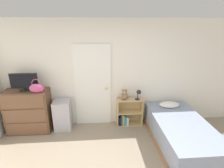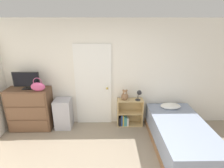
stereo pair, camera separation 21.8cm
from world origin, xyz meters
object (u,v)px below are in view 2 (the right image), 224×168
object	(u,v)px
handbag	(38,86)
tv	(26,80)
teddy_bear	(125,95)
dresser	(31,109)
bookshelf	(128,115)
bed	(180,136)
storage_bin	(63,113)
desk_lamp	(139,94)

from	to	relation	value
handbag	tv	bearing A→B (deg)	154.47
teddy_bear	dresser	bearing A→B (deg)	-177.62
handbag	bookshelf	world-z (taller)	handbag
handbag	bed	size ratio (longest dim) A/B	0.16
storage_bin	desk_lamp	distance (m)	1.89
storage_bin	bookshelf	distance (m)	1.57
handbag	storage_bin	world-z (taller)	handbag
storage_bin	desk_lamp	size ratio (longest dim) A/B	2.84
dresser	teddy_bear	world-z (taller)	dresser
dresser	handbag	size ratio (longest dim) A/B	3.25
desk_lamp	bed	distance (m)	1.25
storage_bin	bed	distance (m)	2.68
dresser	teddy_bear	distance (m)	2.27
bookshelf	tv	bearing A→B (deg)	-177.87
dresser	tv	world-z (taller)	tv
teddy_bear	bed	bearing A→B (deg)	-38.59
bookshelf	teddy_bear	xyz separation A→B (m)	(-0.08, -0.01, 0.53)
handbag	desk_lamp	world-z (taller)	handbag
handbag	bookshelf	distance (m)	2.20
tv	bookshelf	size ratio (longest dim) A/B	0.86
handbag	storage_bin	distance (m)	0.90
bookshelf	desk_lamp	bearing A→B (deg)	-11.01
storage_bin	bed	bearing A→B (deg)	-17.19
teddy_bear	bed	distance (m)	1.47
dresser	tv	size ratio (longest dim) A/B	1.72
tv	bookshelf	world-z (taller)	tv
handbag	desk_lamp	bearing A→B (deg)	4.62
tv	handbag	world-z (taller)	tv
desk_lamp	bed	world-z (taller)	desk_lamp
dresser	handbag	distance (m)	0.70
desk_lamp	bookshelf	bearing A→B (deg)	168.99
dresser	teddy_bear	xyz separation A→B (m)	(2.24, 0.09, 0.29)
tv	storage_bin	bearing A→B (deg)	1.10
bookshelf	bed	xyz separation A→B (m)	(0.99, -0.86, -0.01)
tv	handbag	bearing A→B (deg)	-25.53
tv	teddy_bear	distance (m)	2.28
desk_lamp	handbag	bearing A→B (deg)	-175.38
dresser	bookshelf	size ratio (longest dim) A/B	1.48
handbag	teddy_bear	bearing A→B (deg)	6.60
handbag	bed	bearing A→B (deg)	-11.86
bookshelf	desk_lamp	size ratio (longest dim) A/B	2.68
tv	teddy_bear	size ratio (longest dim) A/B	2.24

